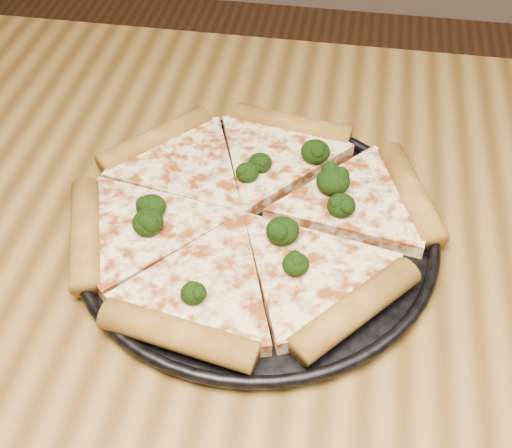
# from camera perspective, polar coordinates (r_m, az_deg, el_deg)

# --- Properties ---
(dining_table) EXTENTS (1.20, 0.90, 0.75)m
(dining_table) POSITION_cam_1_polar(r_m,az_deg,el_deg) (0.65, 1.71, -12.28)
(dining_table) COLOR brown
(dining_table) RESTS_ON ground
(pizza_pan) EXTENTS (0.34, 0.34, 0.02)m
(pizza_pan) POSITION_cam_1_polar(r_m,az_deg,el_deg) (0.63, 0.00, -0.53)
(pizza_pan) COLOR black
(pizza_pan) RESTS_ON dining_table
(pizza) EXTENTS (0.37, 0.34, 0.03)m
(pizza) POSITION_cam_1_polar(r_m,az_deg,el_deg) (0.63, -0.82, 0.90)
(pizza) COLOR beige
(pizza) RESTS_ON pizza_pan
(broccoli_florets) EXTENTS (0.20, 0.22, 0.02)m
(broccoli_florets) POSITION_cam_1_polar(r_m,az_deg,el_deg) (0.63, 0.83, 1.98)
(broccoli_florets) COLOR black
(broccoli_florets) RESTS_ON pizza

